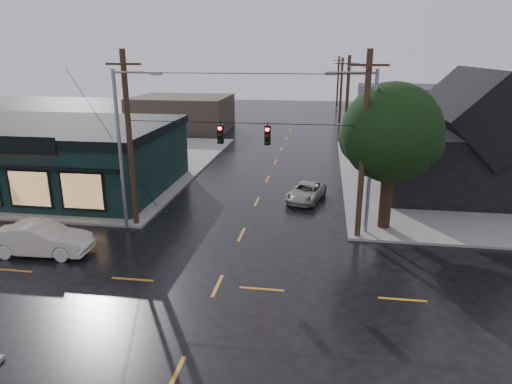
# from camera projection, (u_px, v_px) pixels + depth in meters

# --- Properties ---
(ground_plane) EXTENTS (160.00, 160.00, 0.00)m
(ground_plane) POSITION_uv_depth(u_px,v_px,m) (217.00, 286.00, 20.35)
(ground_plane) COLOR black
(sidewalk_nw) EXTENTS (28.00, 28.00, 0.15)m
(sidewalk_nw) POSITION_uv_depth(u_px,v_px,m) (55.00, 164.00, 42.05)
(sidewalk_nw) COLOR slate
(sidewalk_nw) RESTS_ON ground
(pizza_shop) EXTENTS (16.30, 12.34, 4.90)m
(pizza_shop) POSITION_uv_depth(u_px,v_px,m) (60.00, 156.00, 33.94)
(pizza_shop) COLOR black
(pizza_shop) RESTS_ON ground
(ne_building) EXTENTS (12.60, 11.60, 8.75)m
(ne_building) POSITION_uv_depth(u_px,v_px,m) (472.00, 131.00, 32.95)
(ne_building) COLOR black
(ne_building) RESTS_ON ground
(corner_tree) EXTENTS (5.58, 5.58, 8.35)m
(corner_tree) POSITION_uv_depth(u_px,v_px,m) (392.00, 133.00, 25.18)
(corner_tree) COLOR black
(corner_tree) RESTS_ON ground
(utility_pole_nw) EXTENTS (2.00, 0.32, 10.15)m
(utility_pole_nw) POSITION_uv_depth(u_px,v_px,m) (137.00, 225.00, 27.41)
(utility_pole_nw) COLOR #342417
(utility_pole_nw) RESTS_ON ground
(utility_pole_ne) EXTENTS (2.00, 0.32, 10.15)m
(utility_pole_ne) POSITION_uv_depth(u_px,v_px,m) (357.00, 238.00, 25.57)
(utility_pole_ne) COLOR #342417
(utility_pole_ne) RESTS_ON ground
(utility_pole_far_a) EXTENTS (2.00, 0.32, 9.65)m
(utility_pole_far_a) POSITION_uv_depth(u_px,v_px,m) (344.00, 155.00, 45.87)
(utility_pole_far_a) COLOR #342417
(utility_pole_far_a) RESTS_ON ground
(utility_pole_far_b) EXTENTS (2.00, 0.32, 9.15)m
(utility_pole_far_b) POSITION_uv_depth(u_px,v_px,m) (339.00, 125.00, 64.76)
(utility_pole_far_b) COLOR #342417
(utility_pole_far_b) RESTS_ON ground
(utility_pole_far_c) EXTENTS (2.00, 0.32, 9.15)m
(utility_pole_far_c) POSITION_uv_depth(u_px,v_px,m) (336.00, 108.00, 83.65)
(utility_pole_far_c) COLOR #342417
(utility_pole_far_c) RESTS_ON ground
(span_signal_assembly) EXTENTS (13.00, 0.48, 1.23)m
(span_signal_assembly) POSITION_uv_depth(u_px,v_px,m) (244.00, 134.00, 24.78)
(span_signal_assembly) COLOR black
(span_signal_assembly) RESTS_ON ground
(streetlight_nw) EXTENTS (5.40, 0.30, 9.15)m
(streetlight_nw) POSITION_uv_depth(u_px,v_px,m) (127.00, 229.00, 26.79)
(streetlight_nw) COLOR gray
(streetlight_nw) RESTS_ON ground
(streetlight_ne) EXTENTS (5.40, 0.30, 9.15)m
(streetlight_ne) POSITION_uv_depth(u_px,v_px,m) (365.00, 234.00, 26.16)
(streetlight_ne) COLOR gray
(streetlight_ne) RESTS_ON ground
(bg_building_west) EXTENTS (12.00, 10.00, 4.40)m
(bg_building_west) POSITION_uv_depth(u_px,v_px,m) (182.00, 114.00, 59.46)
(bg_building_west) COLOR #3E332D
(bg_building_west) RESTS_ON ground
(bg_building_east) EXTENTS (14.00, 12.00, 5.60)m
(bg_building_east) POSITION_uv_depth(u_px,v_px,m) (414.00, 108.00, 59.75)
(bg_building_east) COLOR #2B2C31
(bg_building_east) RESTS_ON ground
(sedan_cream) EXTENTS (5.15, 2.05, 1.67)m
(sedan_cream) POSITION_uv_depth(u_px,v_px,m) (41.00, 239.00, 23.29)
(sedan_cream) COLOR beige
(sedan_cream) RESTS_ON ground
(suv_silver) EXTENTS (3.00, 4.67, 1.20)m
(suv_silver) POSITION_uv_depth(u_px,v_px,m) (306.00, 192.00, 31.80)
(suv_silver) COLOR #9E9C92
(suv_silver) RESTS_ON ground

